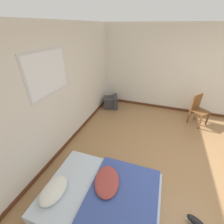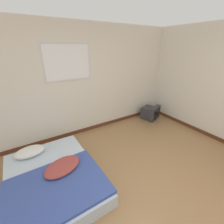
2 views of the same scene
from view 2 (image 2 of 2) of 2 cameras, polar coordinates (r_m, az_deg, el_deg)
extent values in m
cube|color=silver|center=(3.65, -13.34, 10.53)|extent=(7.73, 0.06, 2.60)
cube|color=#562D19|center=(4.08, -11.49, -6.95)|extent=(7.73, 0.02, 0.09)
cube|color=silver|center=(3.50, -16.56, 17.63)|extent=(1.03, 0.01, 0.79)
cube|color=white|center=(3.49, -16.53, 17.62)|extent=(0.96, 0.01, 0.72)
cube|color=silver|center=(2.85, -21.51, -22.43)|extent=(1.35, 1.82, 0.23)
ellipsoid|color=silver|center=(3.27, -28.79, -13.07)|extent=(0.52, 0.35, 0.14)
cube|color=#384C93|center=(2.52, -20.14, -25.32)|extent=(1.37, 1.06, 0.05)
ellipsoid|color=#993D38|center=(2.70, -18.35, -19.07)|extent=(0.69, 0.56, 0.11)
cube|color=#333338|center=(4.86, 13.52, 0.01)|extent=(0.50, 0.44, 0.33)
cube|color=#333338|center=(4.78, 15.94, -0.48)|extent=(0.53, 0.30, 0.42)
cube|color=black|center=(4.75, 16.72, -0.58)|extent=(0.40, 0.15, 0.30)
camera|label=1|loc=(1.85, -77.14, 19.63)|focal=24.00mm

